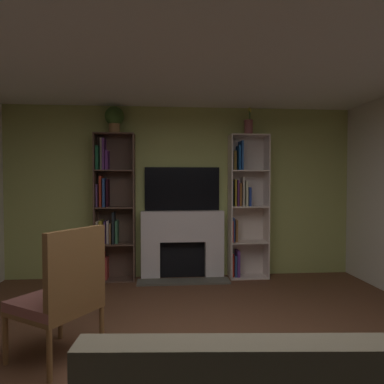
% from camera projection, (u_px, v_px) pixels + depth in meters
% --- Properties ---
extents(wall_back_accent, '(5.55, 0.06, 2.67)m').
position_uv_depth(wall_back_accent, '(182.00, 192.00, 5.63)').
color(wall_back_accent, tan).
rests_on(wall_back_accent, ground_plane).
extents(ceiling, '(5.55, 6.23, 0.06)m').
position_uv_depth(ceiling, '(207.00, 14.00, 2.51)').
color(ceiling, white).
rests_on(ceiling, wall_back_accent).
extents(fireplace, '(1.37, 0.52, 1.05)m').
position_uv_depth(fireplace, '(183.00, 243.00, 5.51)').
color(fireplace, white).
rests_on(fireplace, ground_plane).
extents(tv, '(1.17, 0.06, 0.68)m').
position_uv_depth(tv, '(182.00, 189.00, 5.57)').
color(tv, black).
rests_on(tv, fireplace).
extents(bookshelf_left, '(0.60, 0.31, 2.22)m').
position_uv_depth(bookshelf_left, '(111.00, 210.00, 5.40)').
color(bookshelf_left, brown).
rests_on(bookshelf_left, ground_plane).
extents(bookshelf_right, '(0.60, 0.33, 2.22)m').
position_uv_depth(bookshelf_right, '(244.00, 206.00, 5.57)').
color(bookshelf_right, silver).
rests_on(bookshelf_right, ground_plane).
extents(potted_plant, '(0.29, 0.29, 0.41)m').
position_uv_depth(potted_plant, '(114.00, 118.00, 5.33)').
color(potted_plant, '#A77C4C').
rests_on(potted_plant, bookshelf_left).
extents(vase_with_flowers, '(0.13, 0.13, 0.42)m').
position_uv_depth(vase_with_flowers, '(249.00, 127.00, 5.51)').
color(vase_with_flowers, '#974C4D').
rests_on(vase_with_flowers, bookshelf_right).
extents(armchair, '(0.81, 0.82, 1.12)m').
position_uv_depth(armchair, '(62.00, 294.00, 2.97)').
color(armchair, brown).
rests_on(armchair, ground_plane).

